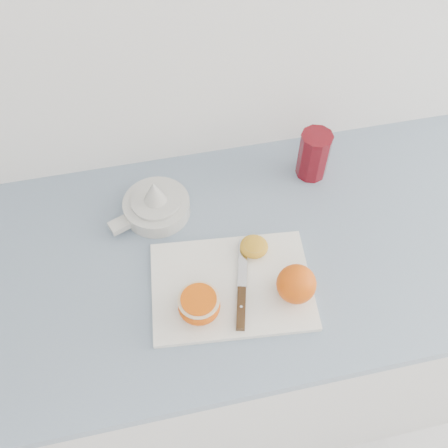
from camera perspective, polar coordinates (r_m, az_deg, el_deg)
The scene contains 8 objects.
counter at distance 1.49m, azimuth 0.68°, elevation -12.21°, with size 2.40×0.64×0.89m.
cutting_board at distance 1.04m, azimuth 0.88°, elevation -7.06°, with size 0.33×0.24×0.01m, color white.
whole_orange at distance 1.00m, azimuth 8.26°, elevation -6.81°, with size 0.08×0.08×0.08m.
half_orange at distance 0.99m, azimuth -2.86°, elevation -9.23°, with size 0.08×0.08×0.05m.
squeezed_shell at distance 1.07m, azimuth 3.45°, elevation -2.58°, with size 0.06×0.06×0.03m.
paring_knife at distance 1.01m, azimuth 2.00°, elevation -8.66°, with size 0.07×0.21×0.01m.
citrus_juicer at distance 1.14m, azimuth -7.81°, elevation 2.20°, with size 0.19×0.15×0.10m.
red_tumbler at distance 1.21m, azimuth 10.18°, elevation 7.65°, with size 0.08×0.08×0.12m.
Camera 1 is at (-0.18, 1.12, 1.81)m, focal length 40.00 mm.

